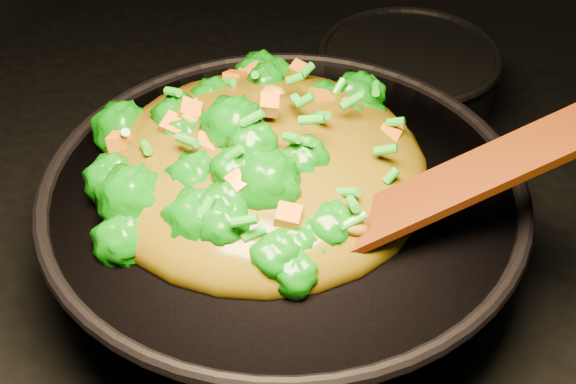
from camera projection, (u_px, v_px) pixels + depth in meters
The scene contains 4 objects.
wok at pixel (283, 234), 0.81m from camera, with size 0.46×0.46×0.13m, color black, non-canonical shape.
stir_fry at pixel (262, 130), 0.74m from camera, with size 0.32×0.32×0.11m, color #0A5F06, non-canonical shape.
spatula at pixel (442, 191), 0.68m from camera, with size 0.33×0.05×0.01m, color #361508.
back_pot at pixel (405, 92), 1.01m from camera, with size 0.21×0.21×0.12m, color black.
Camera 1 is at (0.27, -0.60, 1.53)m, focal length 50.00 mm.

